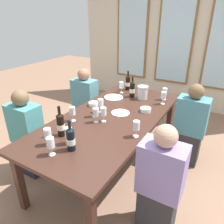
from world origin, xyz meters
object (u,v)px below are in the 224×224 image
object	(u,v)px
wine_bottle_2	(128,83)
wine_glass_0	(101,103)
wine_glass_4	(50,143)
wine_glass_6	(163,96)
metal_pitcher	(143,92)
seated_person_1	(160,184)
wine_glass_8	(94,107)
tasting_bowl_1	(146,110)
seated_person_3	(190,127)
wine_glass_3	(68,133)
white_plate_1	(114,97)
wine_glass_9	(48,134)
wine_glass_1	(136,126)
wine_glass_2	(72,112)
dining_table	(111,121)
wine_bottle_1	(71,139)
wine_glass_7	(103,112)
wine_glass_10	(165,92)
tasting_bowl_0	(94,104)
wine_glass_5	(121,86)
white_plate_0	(120,113)
seated_person_2	(85,104)
wine_bottle_0	(132,89)
wine_glass_11	(96,113)
wine_bottle_3	(61,125)

from	to	relation	value
wine_bottle_2	wine_glass_0	distance (m)	0.95
wine_glass_4	wine_glass_6	xyz separation A→B (m)	(0.47, 1.62, 0.00)
metal_pitcher	seated_person_1	distance (m)	1.52
wine_bottle_2	wine_glass_4	distance (m)	1.92
wine_bottle_2	wine_glass_8	world-z (taller)	wine_bottle_2
tasting_bowl_1	seated_person_3	xyz separation A→B (m)	(0.52, 0.29, -0.24)
wine_glass_4	seated_person_1	size ratio (longest dim) A/B	0.16
wine_bottle_2	wine_glass_3	size ratio (longest dim) A/B	1.79
white_plate_1	wine_glass_9	xyz separation A→B (m)	(0.09, -1.38, 0.12)
wine_glass_1	wine_glass_2	size ratio (longest dim) A/B	1.00
dining_table	wine_bottle_1	world-z (taller)	wine_bottle_1
wine_glass_7	wine_glass_10	distance (m)	1.09
tasting_bowl_0	wine_glass_2	xyz separation A→B (m)	(0.05, -0.49, 0.09)
wine_bottle_2	wine_glass_5	xyz separation A→B (m)	(-0.02, -0.18, -0.00)
wine_glass_0	wine_glass_1	distance (m)	0.70
wine_glass_7	seated_person_3	xyz separation A→B (m)	(0.84, 0.78, -0.34)
white_plate_0	wine_glass_1	xyz separation A→B (m)	(0.40, -0.40, 0.11)
white_plate_1	seated_person_2	distance (m)	0.58
wine_bottle_2	wine_glass_6	size ratio (longest dim) A/B	1.79
tasting_bowl_1	wine_glass_10	size ratio (longest dim) A/B	0.78
wine_glass_5	wine_bottle_1	bearing A→B (deg)	-78.02
wine_glass_0	wine_glass_10	bearing A→B (deg)	55.85
wine_bottle_0	wine_glass_11	size ratio (longest dim) A/B	1.79
dining_table	wine_glass_11	size ratio (longest dim) A/B	13.26
wine_glass_5	seated_person_3	bearing A→B (deg)	-9.07
wine_glass_2	wine_glass_7	bearing A→B (deg)	27.86
wine_bottle_1	wine_glass_0	bearing A→B (deg)	104.89
wine_glass_8	wine_glass_6	bearing A→B (deg)	53.76
wine_glass_2	wine_glass_6	size ratio (longest dim) A/B	1.00
dining_table	wine_glass_11	world-z (taller)	wine_glass_11
wine_glass_1	wine_glass_9	bearing A→B (deg)	-139.46
tasting_bowl_1	wine_glass_6	size ratio (longest dim) A/B	0.78
wine_glass_1	wine_glass_11	size ratio (longest dim) A/B	1.00
wine_glass_3	wine_bottle_2	bearing A→B (deg)	97.67
tasting_bowl_0	wine_glass_2	bearing A→B (deg)	-84.26
white_plate_1	wine_glass_3	distance (m)	1.30
dining_table	wine_glass_0	distance (m)	0.26
wine_glass_11	wine_bottle_2	bearing A→B (deg)	99.44
wine_glass_10	wine_glass_11	distance (m)	1.16
white_plate_0	tasting_bowl_1	xyz separation A→B (m)	(0.25, 0.20, 0.02)
wine_glass_10	seated_person_1	xyz separation A→B (m)	(0.45, -1.42, -0.33)
white_plate_1	wine_glass_0	size ratio (longest dim) A/B	1.60
metal_pitcher	tasting_bowl_1	distance (m)	0.46
white_plate_0	wine_bottle_3	size ratio (longest dim) A/B	0.70
wine_bottle_1	wine_glass_10	distance (m)	1.67
white_plate_0	wine_glass_9	bearing A→B (deg)	-104.70
wine_glass_0	wine_glass_2	size ratio (longest dim) A/B	1.00
wine_bottle_0	tasting_bowl_1	world-z (taller)	wine_bottle_0
wine_glass_2	wine_glass_11	xyz separation A→B (m)	(0.25, 0.11, -0.00)
wine_bottle_2	wine_glass_11	size ratio (longest dim) A/B	1.79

